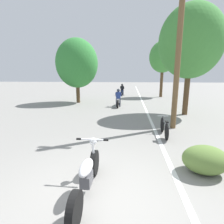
% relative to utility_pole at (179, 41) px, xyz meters
% --- Properties ---
extents(ground_plane, '(120.00, 120.00, 0.00)m').
position_rel_utility_pole_xyz_m(ground_plane, '(-2.71, -5.03, -3.83)').
color(ground_plane, gray).
extents(lane_stripe_edge, '(0.14, 48.00, 0.01)m').
position_rel_utility_pole_xyz_m(lane_stripe_edge, '(-0.88, 7.01, -3.82)').
color(lane_stripe_edge, white).
rests_on(lane_stripe_edge, ground).
extents(utility_pole, '(1.10, 0.24, 7.46)m').
position_rel_utility_pole_xyz_m(utility_pole, '(0.00, 0.00, 0.00)').
color(utility_pole, brown).
rests_on(utility_pole, ground).
extents(roadside_tree_right_near, '(3.65, 3.28, 6.40)m').
position_rel_utility_pole_xyz_m(roadside_tree_right_near, '(1.40, 3.02, 0.46)').
color(roadside_tree_right_near, '#513A23').
rests_on(roadside_tree_right_near, ground).
extents(roadside_tree_right_far, '(2.93, 2.63, 6.05)m').
position_rel_utility_pole_xyz_m(roadside_tree_right_far, '(1.43, 12.16, 0.51)').
color(roadside_tree_right_far, '#513A23').
rests_on(roadside_tree_right_far, ground).
extents(roadside_tree_left, '(3.63, 3.27, 5.50)m').
position_rel_utility_pole_xyz_m(roadside_tree_left, '(-6.65, 7.11, -0.42)').
color(roadside_tree_left, '#513A23').
rests_on(roadside_tree_left, ground).
extents(roadside_bush, '(1.10, 0.88, 0.70)m').
position_rel_utility_pole_xyz_m(roadside_bush, '(-0.12, -3.85, -3.48)').
color(roadside_bush, '#5B7A38').
rests_on(roadside_bush, ground).
extents(motorcycle_foreground, '(0.73, 2.16, 1.00)m').
position_rel_utility_pole_xyz_m(motorcycle_foreground, '(-2.84, -4.95, -3.41)').
color(motorcycle_foreground, black).
rests_on(motorcycle_foreground, ground).
extents(motorcycle_rider_lead, '(0.50, 2.07, 1.38)m').
position_rel_utility_pole_xyz_m(motorcycle_rider_lead, '(-2.94, 5.46, -3.30)').
color(motorcycle_rider_lead, black).
rests_on(motorcycle_rider_lead, ground).
extents(motorcycle_rider_far, '(0.50, 2.01, 1.41)m').
position_rel_utility_pole_xyz_m(motorcycle_rider_far, '(-3.01, 13.11, -3.29)').
color(motorcycle_rider_far, black).
rests_on(motorcycle_rider_far, ground).
extents(bicycle_parked, '(0.44, 1.59, 0.74)m').
position_rel_utility_pole_xyz_m(bicycle_parked, '(-0.62, -1.18, -3.48)').
color(bicycle_parked, black).
rests_on(bicycle_parked, ground).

